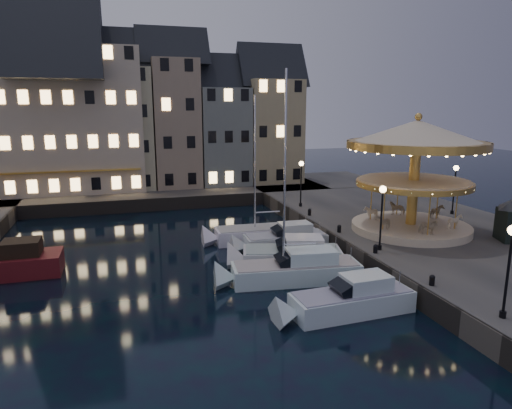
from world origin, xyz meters
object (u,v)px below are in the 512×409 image
object	(u,v)px
motorboat_e	(280,241)
motorboat_f	(257,235)
motorboat_c	(289,271)
streetlamp_c	(301,177)
streetlamp_a	(510,258)
bollard_c	(339,228)
bollard_b	(375,248)
motorboat_d	(286,256)
bollard_a	(432,280)
carousel	(416,155)
bollard_d	(309,212)
streetlamp_b	(382,208)
streetlamp_d	(455,183)
red_fishing_boat	(0,266)
motorboat_b	(345,302)

from	to	relation	value
motorboat_e	motorboat_f	size ratio (longest dim) A/B	0.62
motorboat_c	streetlamp_c	bearing A→B (deg)	65.60
streetlamp_a	bollard_c	xyz separation A→B (m)	(-0.60, 14.50, -2.41)
streetlamp_c	motorboat_f	world-z (taller)	motorboat_f
bollard_b	motorboat_d	world-z (taller)	motorboat_d
bollard_a	carousel	size ratio (longest dim) A/B	0.06
motorboat_f	bollard_a	bearing A→B (deg)	-69.86
motorboat_d	bollard_a	bearing A→B (deg)	-59.44
streetlamp_a	bollard_d	xyz separation A→B (m)	(-0.60, 20.00, -2.41)
streetlamp_b	motorboat_c	xyz separation A→B (m)	(-6.31, -0.41, -3.34)
streetlamp_d	bollard_b	xyz separation A→B (m)	(-11.90, -7.50, -2.41)
streetlamp_d	motorboat_c	size ratio (longest dim) A/B	0.36
motorboat_e	streetlamp_c	bearing A→B (deg)	58.79
streetlamp_c	carousel	size ratio (longest dim) A/B	0.43
streetlamp_c	motorboat_e	bearing A→B (deg)	-121.21
motorboat_d	streetlamp_a	bearing A→B (deg)	-65.88
streetlamp_c	carousel	bearing A→B (deg)	-65.29
red_fishing_boat	motorboat_b	bearing A→B (deg)	-30.74
motorboat_c	bollard_d	bearing A→B (deg)	61.25
streetlamp_c	motorboat_c	distance (m)	15.64
bollard_b	motorboat_f	bearing A→B (deg)	120.99
streetlamp_c	motorboat_f	distance (m)	8.63
bollard_d	red_fishing_boat	xyz separation A→B (m)	(-22.54, -4.61, -0.90)
bollard_d	red_fishing_boat	distance (m)	23.02
red_fishing_boat	streetlamp_a	bearing A→B (deg)	-33.63
streetlamp_b	red_fishing_boat	size ratio (longest dim) A/B	0.56
streetlamp_a	streetlamp_d	size ratio (longest dim) A/B	1.00
motorboat_d	streetlamp_c	bearing A→B (deg)	63.60
motorboat_e	bollard_a	bearing A→B (deg)	-70.31
motorboat_b	motorboat_e	size ratio (longest dim) A/B	1.04
motorboat_e	motorboat_f	distance (m)	2.69
bollard_c	bollard_d	bearing A→B (deg)	90.00
streetlamp_b	motorboat_f	size ratio (longest dim) A/B	0.36
streetlamp_b	streetlamp_d	xyz separation A→B (m)	(11.30, 7.00, 0.00)
carousel	motorboat_d	bearing A→B (deg)	-174.23
bollard_a	motorboat_d	bearing A→B (deg)	120.56
bollard_a	motorboat_d	size ratio (longest dim) A/B	0.08
bollard_c	motorboat_d	distance (m)	5.46
bollard_d	motorboat_c	size ratio (longest dim) A/B	0.05
bollard_b	motorboat_b	xyz separation A→B (m)	(-4.57, -4.80, -0.96)
streetlamp_b	bollard_b	world-z (taller)	streetlamp_b
streetlamp_b	bollard_d	world-z (taller)	streetlamp_b
motorboat_e	red_fishing_boat	world-z (taller)	red_fishing_boat
bollard_b	motorboat_c	xyz separation A→B (m)	(-5.71, 0.09, -0.92)
streetlamp_b	bollard_c	distance (m)	5.14
streetlamp_a	streetlamp_c	xyz separation A→B (m)	(0.00, 23.50, 0.00)
streetlamp_a	bollard_c	bearing A→B (deg)	92.37
motorboat_f	streetlamp_c	bearing A→B (deg)	42.95
streetlamp_c	red_fishing_boat	xyz separation A→B (m)	(-23.14, -8.11, -3.32)
red_fishing_boat	bollard_b	bearing A→B (deg)	-14.65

